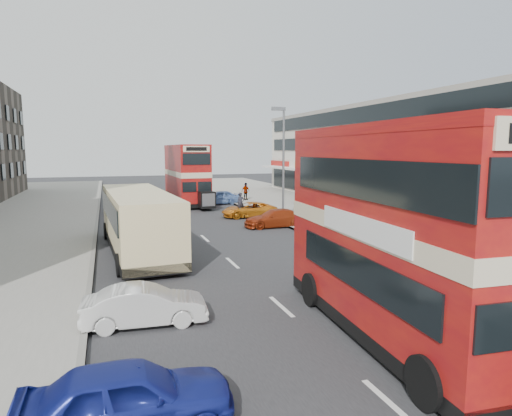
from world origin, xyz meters
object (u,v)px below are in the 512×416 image
object	(u,v)px
car_left_near	(129,397)
car_right_b	(249,210)
street_lamp	(282,155)
car_right_c	(219,197)
bus_second	(187,175)
car_left_front	(145,305)
cyclist	(241,209)
coach	(138,219)
car_right_a	(275,218)
bus_main	(400,232)
pedestrian_near	(322,216)
pedestrian_far	(246,191)

from	to	relation	value
car_left_near	car_right_b	world-z (taller)	car_left_near
street_lamp	car_right_c	bearing A→B (deg)	98.86
bus_second	car_left_front	size ratio (longest dim) A/B	2.73
car_left_near	bus_second	bearing A→B (deg)	-11.69
car_left_front	cyclist	world-z (taller)	cyclist
coach	car_right_a	distance (m)	10.34
car_right_b	car_right_c	xyz separation A→B (m)	(-0.25, 8.60, 0.09)
bus_main	car_right_b	world-z (taller)	bus_main
coach	car_left_front	size ratio (longest dim) A/B	3.03
coach	bus_second	bearing A→B (deg)	69.57
car_right_a	pedestrian_near	size ratio (longest dim) A/B	2.24
car_right_c	cyclist	xyz separation A→B (m)	(-0.46, -8.72, -0.02)
bus_second	car_left_near	xyz separation A→B (m)	(-6.96, -33.45, -2.20)
pedestrian_far	street_lamp	bearing A→B (deg)	-119.56
pedestrian_near	cyclist	bearing A→B (deg)	-92.81
street_lamp	coach	distance (m)	12.62
car_left_front	car_right_c	distance (m)	29.11
street_lamp	car_right_a	xyz separation A→B (m)	(-1.25, -1.78, -4.18)
coach	car_left_near	world-z (taller)	coach
pedestrian_far	car_left_front	bearing A→B (deg)	-136.35
car_right_a	cyclist	world-z (taller)	cyclist
car_right_c	pedestrian_far	size ratio (longest dim) A/B	2.30
pedestrian_near	car_left_front	bearing A→B (deg)	18.81
cyclist	car_right_b	bearing A→B (deg)	5.11
coach	car_left_front	world-z (taller)	coach
street_lamp	pedestrian_near	size ratio (longest dim) A/B	4.35
car_right_c	pedestrian_near	world-z (taller)	pedestrian_near
car_left_near	car_right_c	bearing A→B (deg)	-16.70
car_right_a	pedestrian_near	xyz separation A→B (m)	(2.09, -2.82, 0.48)
bus_second	car_right_a	bearing A→B (deg)	101.85
cyclist	pedestrian_far	bearing A→B (deg)	65.72
car_right_c	pedestrian_near	bearing A→B (deg)	1.80
car_right_c	car_right_a	bearing A→B (deg)	-5.14
street_lamp	bus_second	distance (m)	13.31
bus_main	car_right_a	size ratio (longest dim) A/B	2.49
bus_second	car_right_c	size ratio (longest dim) A/B	2.50
pedestrian_far	car_right_b	bearing A→B (deg)	-129.53
pedestrian_near	cyclist	distance (m)	8.04
pedestrian_near	cyclist	size ratio (longest dim) A/B	0.96
car_right_a	pedestrian_far	bearing A→B (deg)	171.00
car_left_front	car_right_b	world-z (taller)	car_left_front
car_left_near	car_right_a	distance (m)	21.97
car_right_a	pedestrian_far	size ratio (longest dim) A/B	2.42
bus_main	coach	size ratio (longest dim) A/B	0.94
coach	car_left_near	size ratio (longest dim) A/B	2.82
bus_second	coach	distance (m)	19.64
bus_second	car_right_b	xyz separation A→B (m)	(3.12, -9.39, -2.27)
bus_second	car_left_near	distance (m)	34.24
car_right_b	street_lamp	bearing A→B (deg)	30.10
car_left_front	car_right_c	bearing A→B (deg)	-14.16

